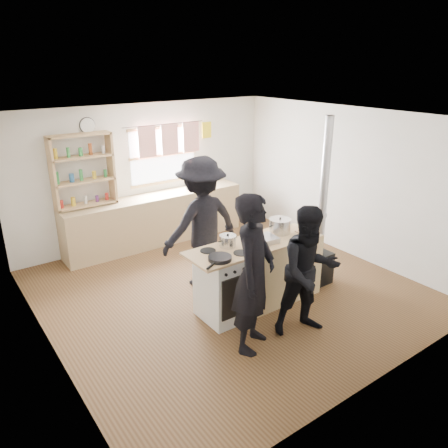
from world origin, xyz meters
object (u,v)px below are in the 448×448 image
(cooking_island, at_px, (260,273))
(thermos, at_px, (188,182))
(bread_board, at_px, (307,229))
(stockpot_stove, at_px, (228,241))
(flue_heater, at_px, (319,243))
(person_near_right, at_px, (309,272))
(skillet_greens, at_px, (220,258))
(stockpot_counter, at_px, (280,226))
(person_near_left, at_px, (254,274))
(roast_tray, at_px, (263,239))
(person_far, at_px, (201,223))

(cooking_island, bearing_deg, thermos, 78.72)
(thermos, xyz_separation_m, bread_board, (0.18, -2.90, -0.07))
(cooking_island, bearing_deg, stockpot_stove, 165.56)
(stockpot_stove, height_order, flue_heater, flue_heater)
(bread_board, height_order, person_near_right, person_near_right)
(skillet_greens, xyz_separation_m, person_near_right, (0.82, -0.69, -0.14))
(stockpot_counter, bearing_deg, skillet_greens, -168.60)
(stockpot_stove, bearing_deg, person_near_left, -106.06)
(roast_tray, relative_size, stockpot_stove, 1.80)
(thermos, height_order, bread_board, thermos)
(cooking_island, bearing_deg, person_near_right, -87.15)
(thermos, height_order, stockpot_counter, thermos)
(thermos, relative_size, person_near_right, 0.18)
(roast_tray, bearing_deg, thermos, 78.91)
(person_near_right, bearing_deg, skillet_greens, 158.03)
(flue_heater, xyz_separation_m, person_near_right, (-1.07, -0.80, 0.17))
(bread_board, relative_size, person_far, 0.15)
(thermos, height_order, roast_tray, thermos)
(cooking_island, bearing_deg, skillet_greens, -168.66)
(cooking_island, height_order, stockpot_stove, stockpot_stove)
(skillet_greens, distance_m, roast_tray, 0.79)
(flue_heater, bearing_deg, cooking_island, 177.65)
(stockpot_counter, xyz_separation_m, flue_heater, (0.70, -0.13, -0.38))
(cooking_island, height_order, person_far, person_far)
(thermos, xyz_separation_m, roast_tray, (-0.55, -2.81, -0.08))
(bread_board, xyz_separation_m, person_near_left, (-1.43, -0.57, -0.04))
(stockpot_counter, bearing_deg, stockpot_stove, 177.79)
(skillet_greens, bearing_deg, stockpot_stove, 40.75)
(stockpot_counter, relative_size, person_far, 0.16)
(bread_board, distance_m, person_near_left, 1.54)
(stockpot_stove, distance_m, person_far, 0.84)
(flue_heater, bearing_deg, stockpot_counter, 169.46)
(cooking_island, distance_m, flue_heater, 1.13)
(flue_heater, bearing_deg, person_near_left, -160.11)
(roast_tray, xyz_separation_m, stockpot_stove, (-0.46, 0.15, 0.04))
(skillet_greens, height_order, flue_heater, flue_heater)
(cooking_island, height_order, skillet_greens, skillet_greens)
(roast_tray, height_order, stockpot_stove, stockpot_stove)
(flue_heater, relative_size, person_far, 1.28)
(stockpot_stove, height_order, person_near_left, person_near_left)
(stockpot_stove, distance_m, stockpot_counter, 0.87)
(cooking_island, distance_m, person_near_left, 1.09)
(thermos, distance_m, cooking_island, 2.88)
(stockpot_stove, bearing_deg, roast_tray, -18.48)
(cooking_island, bearing_deg, person_near_left, -134.78)
(roast_tray, relative_size, person_near_left, 0.21)
(stockpot_stove, xyz_separation_m, flue_heater, (1.57, -0.16, -0.36))
(person_near_right, bearing_deg, thermos, 100.28)
(bread_board, height_order, person_near_left, person_near_left)
(bread_board, height_order, person_far, person_far)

